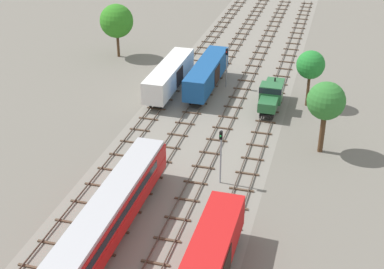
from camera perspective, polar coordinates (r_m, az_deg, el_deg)
ground_plane at (r=61.48m, az=0.64°, el=-0.16°), size 480.00×480.00×0.00m
ballast_bed at (r=61.47m, az=0.64°, el=-0.15°), size 17.69×176.00×0.01m
track_far_left at (r=64.14m, az=-5.05°, el=1.13°), size 2.40×126.00×0.29m
track_left at (r=62.81m, az=-1.14°, el=0.63°), size 2.40×126.00×0.29m
track_centre_left at (r=61.80m, az=2.92°, el=0.11°), size 2.40×126.00×0.29m
track_centre at (r=61.11m, az=7.09°, el=-0.43°), size 2.40×126.00×0.29m
freight_boxcar_centre_nearest at (r=40.30m, az=1.67°, el=-13.28°), size 2.87×14.00×3.60m
diesel_railcar_left_near at (r=45.41m, az=-8.50°, el=-7.94°), size 2.96×20.50×3.80m
shunter_loco_centre_mid at (r=67.88m, az=8.34°, el=4.26°), size 2.74×8.46×3.10m
freight_boxcar_far_left_midfar at (r=71.76m, az=-2.38°, el=6.26°), size 2.87×14.00×3.60m
freight_boxcar_left_far at (r=72.39m, az=1.57°, el=6.47°), size 2.87×14.00×3.60m
signal_post_nearest at (r=51.28m, az=3.05°, el=-1.66°), size 0.28×0.47×5.83m
signal_post_near at (r=73.10m, az=3.66°, el=7.55°), size 0.28×0.47×5.57m
lineside_tree_0 at (r=68.33m, az=12.35°, el=7.14°), size 3.50×3.50×7.20m
lineside_tree_1 at (r=57.44m, az=13.90°, el=3.38°), size 3.99×3.99×7.95m
lineside_tree_2 at (r=84.65m, az=-7.93°, el=11.72°), size 5.10×5.10×8.20m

